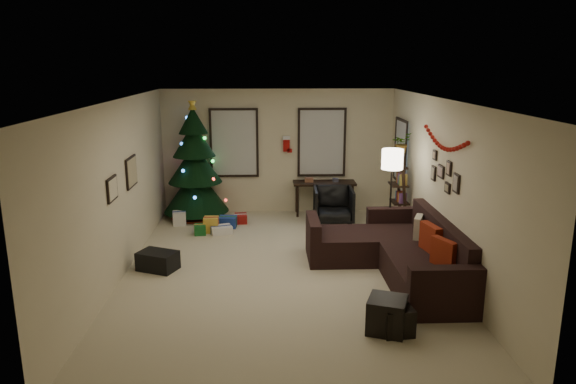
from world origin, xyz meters
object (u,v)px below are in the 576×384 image
(christmas_tree, at_px, (195,168))
(desk, at_px, (324,186))
(sofa, at_px, (398,254))
(desk_chair, at_px, (333,205))
(bookshelf, at_px, (401,197))

(christmas_tree, xyz_separation_m, desk, (2.77, 0.07, -0.42))
(sofa, bearing_deg, desk_chair, 104.32)
(sofa, bearing_deg, bookshelf, 75.44)
(christmas_tree, xyz_separation_m, bookshelf, (4.07, -1.38, -0.31))
(desk, distance_m, bookshelf, 1.96)
(christmas_tree, distance_m, desk_chair, 3.03)
(sofa, bearing_deg, desk, 103.66)
(christmas_tree, relative_size, desk, 1.91)
(desk, xyz_separation_m, bookshelf, (1.30, -1.45, 0.11))
(desk_chair, relative_size, bookshelf, 0.49)
(sofa, distance_m, bookshelf, 2.01)
(sofa, xyz_separation_m, desk, (-0.81, 3.34, 0.34))
(sofa, height_order, bookshelf, bookshelf)
(christmas_tree, relative_size, sofa, 0.85)
(desk, relative_size, bookshelf, 0.87)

